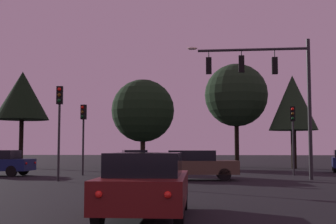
% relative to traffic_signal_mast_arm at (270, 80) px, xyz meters
% --- Properties ---
extents(ground_plane, '(168.00, 168.00, 0.00)m').
position_rel_traffic_signal_mast_arm_xyz_m(ground_plane, '(-4.71, 5.52, -5.22)').
color(ground_plane, black).
rests_on(ground_plane, ground).
extents(traffic_signal_mast_arm, '(6.50, 0.52, 7.40)m').
position_rel_traffic_signal_mast_arm_xyz_m(traffic_signal_mast_arm, '(0.00, 0.00, 0.00)').
color(traffic_signal_mast_arm, '#232326').
rests_on(traffic_signal_mast_arm, ground).
extents(traffic_light_corner_left, '(0.36, 0.39, 4.29)m').
position_rel_traffic_signal_mast_arm_xyz_m(traffic_light_corner_left, '(-10.87, 2.98, -2.18)').
color(traffic_light_corner_left, '#232326').
rests_on(traffic_light_corner_left, ground).
extents(traffic_light_corner_right, '(0.33, 0.37, 4.73)m').
position_rel_traffic_signal_mast_arm_xyz_m(traffic_light_corner_right, '(-10.75, -2.08, -1.89)').
color(traffic_light_corner_right, '#232326').
rests_on(traffic_light_corner_right, ground).
extents(traffic_light_median, '(0.34, 0.37, 4.18)m').
position_rel_traffic_signal_mast_arm_xyz_m(traffic_light_median, '(1.88, 3.91, -2.25)').
color(traffic_light_median, '#232326').
rests_on(traffic_light_median, ground).
extents(car_nearside_lane, '(1.91, 4.55, 1.52)m').
position_rel_traffic_signal_mast_arm_xyz_m(car_nearside_lane, '(-4.93, -13.60, -4.43)').
color(car_nearside_lane, '#4C0F0F').
rests_on(car_nearside_lane, ground).
extents(car_crossing_left, '(4.55, 2.07, 1.52)m').
position_rel_traffic_signal_mast_arm_xyz_m(car_crossing_left, '(-4.06, -0.61, -4.43)').
color(car_crossing_left, '#473828').
rests_on(car_crossing_left, ground).
extents(car_parked_lot, '(2.76, 4.84, 1.52)m').
position_rel_traffic_signal_mast_arm_xyz_m(car_parked_lot, '(-8.11, 5.67, -4.43)').
color(car_parked_lot, '#473828').
rests_on(car_parked_lot, ground).
extents(tree_behind_sign, '(5.45, 5.45, 7.63)m').
position_rel_traffic_signal_mast_arm_xyz_m(tree_behind_sign, '(-8.79, 14.95, -0.33)').
color(tree_behind_sign, black).
rests_on(tree_behind_sign, ground).
extents(tree_left_far, '(5.55, 5.55, 9.09)m').
position_rel_traffic_signal_mast_arm_xyz_m(tree_left_far, '(-0.63, 16.04, 1.08)').
color(tree_left_far, black).
rests_on(tree_left_far, ground).
extents(tree_center_horizon, '(4.51, 4.51, 8.12)m').
position_rel_traffic_signal_mast_arm_xyz_m(tree_center_horizon, '(-18.78, 12.89, 0.83)').
color(tree_center_horizon, black).
rests_on(tree_center_horizon, ground).
extents(tree_right_cluster, '(3.93, 3.93, 7.61)m').
position_rel_traffic_signal_mast_arm_xyz_m(tree_right_cluster, '(3.74, 13.42, 0.10)').
color(tree_right_cluster, black).
rests_on(tree_right_cluster, ground).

